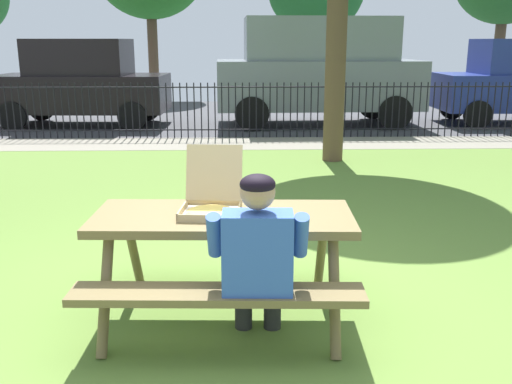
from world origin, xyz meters
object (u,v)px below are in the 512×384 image
Objects in this scene: pizza_box_open at (212,200)px; parked_car_center at (82,82)px; adult_at_table at (258,255)px; picnic_table_foreground at (223,238)px; parked_car_right at (318,69)px.

parked_car_center is (-3.45, 9.81, 0.16)m from pizza_box_open.
pizza_box_open reaches higher than adult_at_table.
pizza_box_open is 0.13× the size of parked_car_center.
pizza_box_open is at bearing 145.09° from picnic_table_foreground.
parked_car_right reaches higher than parked_car_center.
adult_at_table reaches higher than picnic_table_foreground.
parked_car_center is at bearing 109.66° from picnic_table_foreground.
parked_car_center is at bearing -180.00° from parked_car_right.
picnic_table_foreground is at bearing 113.78° from adult_at_table.
picnic_table_foreground is at bearing -101.34° from parked_car_right.
pizza_box_open is 0.67m from adult_at_table.
picnic_table_foreground is 10.49m from parked_car_center.
pizza_box_open is 10.40m from parked_car_center.
parked_car_right is (1.75, 10.38, 0.65)m from adult_at_table.
adult_at_table is (0.30, -0.57, -0.20)m from pizza_box_open.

